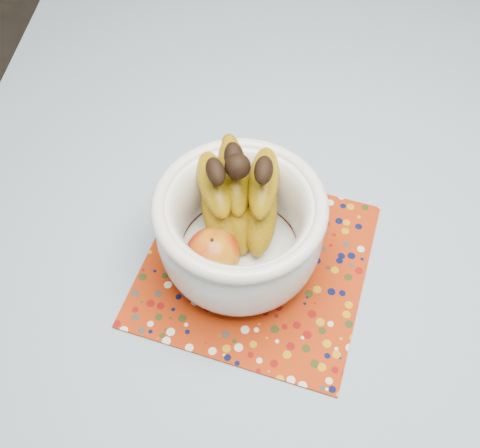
{
  "coord_description": "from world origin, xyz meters",
  "views": [
    {
      "loc": [
        -0.1,
        -0.56,
        1.54
      ],
      "look_at": [
        -0.14,
        -0.09,
        0.85
      ],
      "focal_mm": 42.0,
      "sensor_mm": 36.0,
      "label": 1
    }
  ],
  "objects": [
    {
      "name": "table",
      "position": [
        0.0,
        0.0,
        0.67
      ],
      "size": [
        1.2,
        1.2,
        0.75
      ],
      "color": "brown",
      "rests_on": "ground"
    },
    {
      "name": "tablecloth",
      "position": [
        0.0,
        0.0,
        0.76
      ],
      "size": [
        1.32,
        1.32,
        0.01
      ],
      "primitive_type": "cube",
      "color": "#617FA3",
      "rests_on": "table"
    },
    {
      "name": "placemat",
      "position": [
        -0.11,
        -0.1,
        0.76
      ],
      "size": [
        0.41,
        0.41,
        0.0
      ],
      "primitive_type": "cube",
      "rotation": [
        0.0,
        0.0,
        -0.23
      ],
      "color": "#952608",
      "rests_on": "tablecloth"
    },
    {
      "name": "fruit_bowl",
      "position": [
        -0.14,
        -0.09,
        0.86
      ],
      "size": [
        0.25,
        0.27,
        0.2
      ],
      "color": "silver",
      "rests_on": "placemat"
    }
  ]
}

